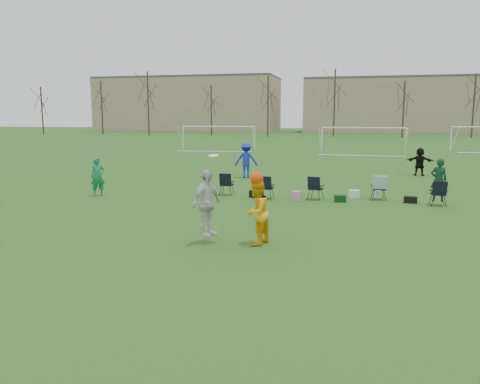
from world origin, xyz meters
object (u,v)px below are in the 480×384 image
(fielder_green_near, at_px, (98,177))
(goal_left, at_px, (218,131))
(fielder_blue, at_px, (246,160))
(fielder_black, at_px, (420,162))
(center_contest, at_px, (233,207))
(goal_mid, at_px, (363,133))

(fielder_green_near, height_order, goal_left, goal_left)
(fielder_blue, relative_size, fielder_black, 1.23)
(fielder_blue, xyz_separation_m, center_contest, (2.67, -13.59, 0.01))
(fielder_green_near, xyz_separation_m, goal_left, (-2.43, 27.45, 1.10))
(fielder_green_near, distance_m, center_contest, 9.73)
(goal_mid, bearing_deg, center_contest, -93.28)
(fielder_green_near, distance_m, goal_mid, 27.98)
(fielder_black, bearing_deg, fielder_blue, 28.96)
(fielder_black, xyz_separation_m, center_contest, (-6.90, -16.79, 0.19))
(fielder_blue, xyz_separation_m, fielder_black, (9.57, 3.19, -0.18))
(goal_mid, bearing_deg, fielder_green_near, -110.45)
(center_contest, bearing_deg, goal_mid, 82.72)
(fielder_green_near, bearing_deg, goal_mid, 23.40)
(fielder_green_near, xyz_separation_m, goal_mid, (11.57, 25.45, 1.10))
(fielder_black, distance_m, goal_left, 23.84)
(fielder_blue, bearing_deg, fielder_black, -170.18)
(fielder_blue, height_order, fielder_black, fielder_blue)
(center_contest, distance_m, goal_left, 35.06)
(fielder_blue, height_order, center_contest, center_contest)
(fielder_black, xyz_separation_m, goal_left, (-16.87, 16.81, 1.12))
(goal_mid, bearing_deg, fielder_black, -75.04)
(fielder_blue, height_order, goal_mid, goal_mid)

